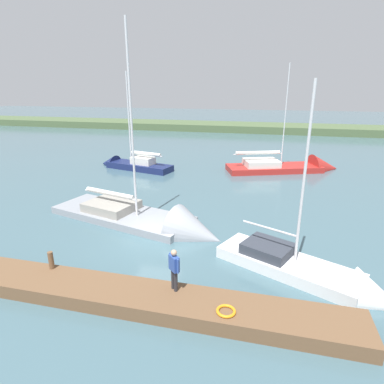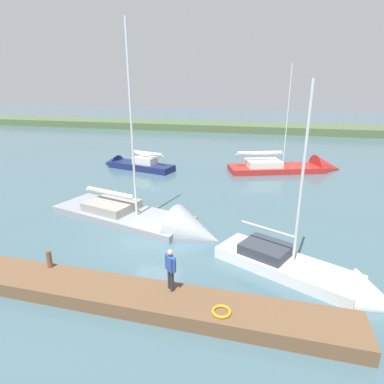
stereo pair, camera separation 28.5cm
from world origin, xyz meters
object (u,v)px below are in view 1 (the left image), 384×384
at_px(mooring_post_near, 51,260).
at_px(sailboat_outer_mooring, 294,169).
at_px(sailboat_far_left, 315,277).
at_px(sailboat_mid_channel, 130,166).
at_px(life_ring_buoy, 226,311).
at_px(sailboat_far_right, 156,225).
at_px(person_on_dock, 174,267).

distance_m(mooring_post_near, sailboat_outer_mooring, 23.93).
bearing_deg(sailboat_far_left, sailboat_outer_mooring, 114.78).
bearing_deg(sailboat_mid_channel, life_ring_buoy, 135.75).
distance_m(sailboat_mid_channel, sailboat_outer_mooring, 15.86).
distance_m(sailboat_far_right, person_on_dock, 7.09).
bearing_deg(mooring_post_near, sailboat_mid_channel, -75.35).
relative_size(sailboat_outer_mooring, person_on_dock, 6.76).
bearing_deg(sailboat_outer_mooring, mooring_post_near, -137.07).
relative_size(sailboat_mid_channel, sailboat_far_right, 0.79).
bearing_deg(life_ring_buoy, mooring_post_near, -7.79).
height_order(mooring_post_near, sailboat_mid_channel, sailboat_mid_channel).
height_order(mooring_post_near, sailboat_far_right, sailboat_far_right).
xyz_separation_m(life_ring_buoy, person_on_dock, (2.01, -0.81, 0.88)).
distance_m(mooring_post_near, sailboat_mid_channel, 19.09).
bearing_deg(sailboat_mid_channel, sailboat_far_right, 133.67).
xyz_separation_m(sailboat_far_right, sailboat_outer_mooring, (-8.48, -15.28, 0.08)).
height_order(sailboat_far_right, sailboat_outer_mooring, sailboat_far_right).
height_order(life_ring_buoy, sailboat_mid_channel, sailboat_mid_channel).
bearing_deg(sailboat_far_right, mooring_post_near, -95.84).
bearing_deg(sailboat_outer_mooring, sailboat_mid_channel, 170.21).
distance_m(sailboat_mid_channel, sailboat_far_left, 22.15).
xyz_separation_m(life_ring_buoy, sailboat_far_left, (-3.22, -3.50, -0.41)).
distance_m(mooring_post_near, sailboat_far_left, 10.85).
bearing_deg(sailboat_far_right, sailboat_far_left, -8.56).
xyz_separation_m(sailboat_far_left, person_on_dock, (5.23, 2.69, 1.30)).
bearing_deg(person_on_dock, sailboat_mid_channel, 72.45).
distance_m(sailboat_mid_channel, person_on_dock, 21.26).
xyz_separation_m(mooring_post_near, sailboat_far_right, (-2.29, -6.07, -0.84)).
distance_m(mooring_post_near, person_on_dock, 5.33).
relative_size(mooring_post_near, sailboat_far_right, 0.06).
bearing_deg(sailboat_outer_mooring, person_on_dock, -124.54).
distance_m(sailboat_outer_mooring, sailboat_far_left, 18.85).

